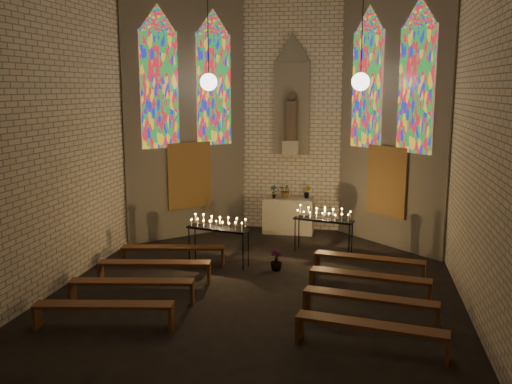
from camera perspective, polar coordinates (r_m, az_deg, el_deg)
floor at (r=11.11m, az=-0.52°, el=-11.02°), size 12.00×12.00×0.00m
room at (r=13.67m, az=2.24°, el=8.95°), size 8.22×12.43×7.00m
altar at (r=16.12m, az=3.26°, el=-2.38°), size 1.40×0.60×1.00m
flower_vase_left at (r=15.96m, az=1.78°, el=0.03°), size 0.23×0.19×0.38m
flower_vase_center at (r=16.09m, az=3.01°, el=0.13°), size 0.44×0.42×0.39m
flower_vase_right at (r=16.00m, az=5.16°, el=-0.01°), size 0.22×0.18×0.36m
aisle_flower_pot at (r=12.91m, az=2.05°, el=-6.82°), size 0.34×0.34×0.48m
votive_stand_left at (r=13.14m, az=-3.81°, el=-3.35°), size 1.53×0.70×1.10m
votive_stand_right at (r=14.13m, az=6.78°, el=-2.47°), size 1.52×0.69×1.08m
pew_left_0 at (r=13.36m, az=-8.30°, el=-5.75°), size 2.38×0.73×0.45m
pew_right_0 at (r=12.67m, az=11.25°, el=-6.74°), size 2.38×0.73×0.45m
pew_left_1 at (r=12.28m, az=-10.13°, el=-7.25°), size 2.38×0.73×0.45m
pew_right_1 at (r=11.53m, az=11.29°, el=-8.48°), size 2.38×0.73×0.45m
pew_left_2 at (r=11.23m, az=-12.32°, el=-9.03°), size 2.38×0.73×0.45m
pew_right_2 at (r=10.40m, az=11.33°, el=-10.60°), size 2.38×0.73×0.45m
pew_left_3 at (r=10.21m, az=-14.98°, el=-11.15°), size 2.38×0.73×0.45m
pew_right_3 at (r=9.28m, az=11.39°, el=-13.22°), size 2.38×0.73×0.45m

